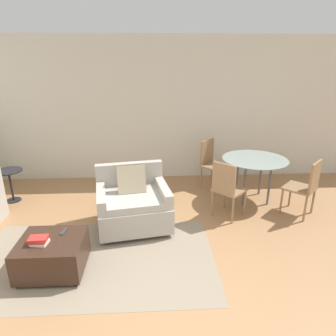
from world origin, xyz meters
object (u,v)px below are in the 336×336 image
(tv_remote_primary, at_px, (64,231))
(dining_chair_near_right, at_px, (306,185))
(dining_chair_near_left, at_px, (227,186))
(dining_table, at_px, (254,164))
(dining_chair_far_left, at_px, (211,161))
(ottoman, at_px, (52,254))
(book_stack, at_px, (39,241))
(side_table, at_px, (10,180))
(armchair, at_px, (133,204))

(tv_remote_primary, distance_m, dining_chair_near_right, 3.51)
(dining_chair_near_left, bearing_deg, dining_table, 45.00)
(dining_table, bearing_deg, tv_remote_primary, -150.52)
(dining_chair_near_right, distance_m, dining_chair_far_left, 1.72)
(dining_chair_near_right, bearing_deg, ottoman, -162.09)
(ottoman, bearing_deg, dining_chair_near_left, 26.46)
(tv_remote_primary, height_order, dining_chair_near_right, dining_chair_near_right)
(book_stack, height_order, dining_chair_far_left, dining_chair_far_left)
(dining_chair_far_left, bearing_deg, ottoman, -133.95)
(tv_remote_primary, bearing_deg, side_table, 128.35)
(side_table, relative_size, dining_chair_far_left, 0.62)
(ottoman, relative_size, dining_chair_near_left, 0.79)
(tv_remote_primary, relative_size, dining_chair_near_right, 0.17)
(ottoman, bearing_deg, dining_chair_near_right, 17.91)
(tv_remote_primary, relative_size, side_table, 0.28)
(book_stack, height_order, dining_chair_near_left, dining_chair_near_left)
(ottoman, bearing_deg, dining_chair_far_left, 46.05)
(side_table, xyz_separation_m, dining_chair_near_left, (3.52, -0.77, 0.12))
(dining_table, xyz_separation_m, dining_chair_far_left, (-0.61, 0.61, -0.14))
(armchair, bearing_deg, side_table, 156.62)
(side_table, relative_size, dining_chair_near_left, 0.62)
(armchair, xyz_separation_m, ottoman, (-0.86, -0.97, -0.13))
(armchair, distance_m, dining_table, 2.16)
(book_stack, height_order, side_table, side_table)
(tv_remote_primary, relative_size, dining_table, 0.14)
(book_stack, relative_size, dining_table, 0.20)
(tv_remote_primary, height_order, dining_chair_far_left, dining_chair_far_left)
(ottoman, xyz_separation_m, tv_remote_primary, (0.10, 0.17, 0.18))
(armchair, height_order, dining_chair_near_left, dining_chair_near_left)
(dining_chair_near_left, height_order, dining_chair_near_right, same)
(dining_chair_far_left, bearing_deg, dining_table, -45.00)
(armchair, height_order, dining_chair_near_right, dining_chair_near_right)
(armchair, xyz_separation_m, book_stack, (-0.96, -1.04, 0.09))
(dining_chair_near_right, bearing_deg, tv_remote_primary, -164.21)
(armchair, height_order, ottoman, armchair)
(dining_table, bearing_deg, ottoman, -148.85)
(armchair, relative_size, dining_chair_far_left, 1.26)
(dining_table, bearing_deg, dining_chair_near_right, -45.00)
(book_stack, height_order, dining_chair_near_right, dining_chair_near_right)
(armchair, distance_m, side_table, 2.31)
(dining_chair_near_left, bearing_deg, side_table, 167.69)
(tv_remote_primary, xyz_separation_m, dining_chair_far_left, (2.15, 2.17, 0.11))
(tv_remote_primary, bearing_deg, dining_chair_near_left, 23.87)
(dining_table, height_order, dining_chair_near_right, dining_chair_near_right)
(dining_chair_near_left, bearing_deg, armchair, -173.86)
(ottoman, distance_m, tv_remote_primary, 0.27)
(book_stack, relative_size, dining_chair_near_left, 0.24)
(dining_chair_near_right, bearing_deg, dining_chair_far_left, 135.00)
(dining_chair_near_left, xyz_separation_m, dining_chair_near_right, (1.22, 0.00, 0.00))
(ottoman, bearing_deg, armchair, 48.47)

